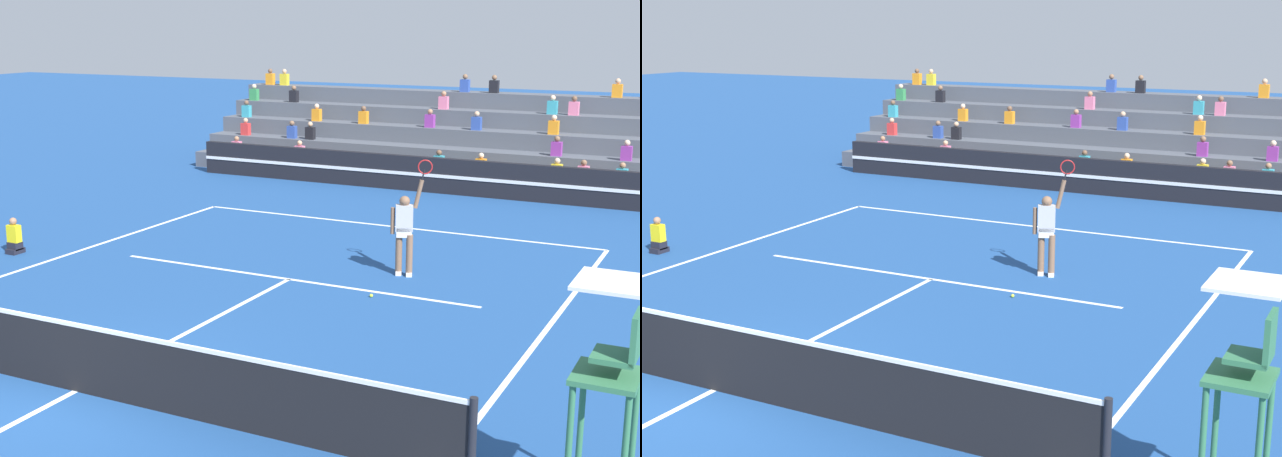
# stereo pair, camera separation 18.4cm
# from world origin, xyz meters

# --- Properties ---
(ground_plane) EXTENTS (120.00, 120.00, 0.00)m
(ground_plane) POSITION_xyz_m (0.00, 0.00, 0.00)
(ground_plane) COLOR navy
(court_lines) EXTENTS (11.10, 23.90, 0.01)m
(court_lines) POSITION_xyz_m (0.00, 0.00, 0.00)
(court_lines) COLOR white
(court_lines) RESTS_ON ground
(tennis_net) EXTENTS (12.00, 0.10, 1.10)m
(tennis_net) POSITION_xyz_m (0.00, 0.00, 0.54)
(tennis_net) COLOR black
(tennis_net) RESTS_ON ground
(sponsor_banner_wall) EXTENTS (18.00, 0.26, 1.10)m
(sponsor_banner_wall) POSITION_xyz_m (0.00, 16.86, 0.55)
(sponsor_banner_wall) COLOR black
(sponsor_banner_wall) RESTS_ON ground
(bleacher_stand) EXTENTS (20.22, 4.75, 3.38)m
(bleacher_stand) POSITION_xyz_m (0.01, 20.66, 1.02)
(bleacher_stand) COLOR #4C515B
(bleacher_stand) RESTS_ON ground
(umpire_chair) EXTENTS (0.76, 0.84, 2.67)m
(umpire_chair) POSITION_xyz_m (7.41, -0.00, 1.72)
(umpire_chair) COLOR #337047
(umpire_chair) RESTS_ON ground
(ball_kid_courtside) EXTENTS (0.30, 0.36, 0.84)m
(ball_kid_courtside) POSITION_xyz_m (-6.67, 5.42, 0.33)
(ball_kid_courtside) COLOR black
(ball_kid_courtside) RESTS_ON ground
(tennis_player) EXTENTS (0.81, 0.40, 2.50)m
(tennis_player) POSITION_xyz_m (2.03, 7.78, 0.99)
(tennis_player) COLOR brown
(tennis_player) RESTS_ON ground
(tennis_ball) EXTENTS (0.07, 0.07, 0.07)m
(tennis_ball) POSITION_xyz_m (2.03, 6.07, 0.03)
(tennis_ball) COLOR #C6DB33
(tennis_ball) RESTS_ON ground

